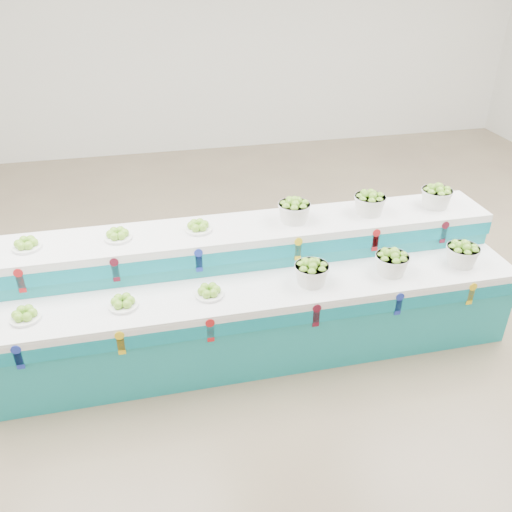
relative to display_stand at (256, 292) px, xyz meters
name	(u,v)px	position (x,y,z in m)	size (l,w,h in m)	color
ground	(325,310)	(0.76, 0.26, -0.51)	(10.00, 10.00, 0.00)	#73614C
back_wall	(230,25)	(0.76, 5.26, 1.49)	(10.00, 10.00, 0.00)	silver
display_stand	(256,292)	(0.00, 0.00, 0.00)	(4.39, 1.13, 1.02)	teal
plate_lower_left	(25,314)	(-1.81, -0.28, 0.26)	(0.23, 0.23, 0.09)	white
plate_lower_mid	(123,301)	(-1.10, -0.27, 0.26)	(0.23, 0.23, 0.09)	white
plate_lower_right	(209,291)	(-0.44, -0.27, 0.26)	(0.23, 0.23, 0.09)	white
basket_lower_left	(312,272)	(0.40, -0.27, 0.31)	(0.28, 0.28, 0.21)	silver
basket_lower_mid	(392,262)	(1.10, -0.27, 0.31)	(0.28, 0.28, 0.21)	silver
basket_lower_right	(462,253)	(1.76, -0.27, 0.31)	(0.28, 0.28, 0.21)	silver
plate_upper_left	(26,243)	(-1.81, 0.27, 0.56)	(0.23, 0.23, 0.09)	white
plate_upper_mid	(118,234)	(-1.10, 0.27, 0.56)	(0.23, 0.23, 0.09)	white
plate_upper_right	(198,226)	(-0.44, 0.27, 0.56)	(0.23, 0.23, 0.09)	white
basket_upper_left	(294,210)	(0.40, 0.27, 0.61)	(0.28, 0.28, 0.21)	silver
basket_upper_mid	(370,203)	(1.10, 0.27, 0.61)	(0.28, 0.28, 0.21)	silver
basket_upper_right	(436,196)	(1.76, 0.27, 0.61)	(0.28, 0.28, 0.21)	silver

